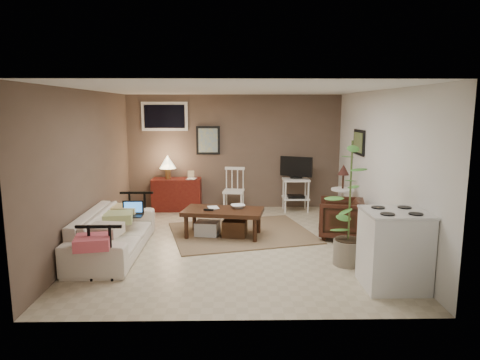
{
  "coord_description": "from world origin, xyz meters",
  "views": [
    {
      "loc": [
        -0.04,
        -6.54,
        2.14
      ],
      "look_at": [
        0.09,
        0.35,
        0.96
      ],
      "focal_mm": 32.0,
      "sensor_mm": 36.0,
      "label": 1
    }
  ],
  "objects_px": {
    "spindle_chair": "(234,191)",
    "stove": "(394,249)",
    "coffee_table": "(223,221)",
    "potted_plant": "(350,199)",
    "red_console": "(176,191)",
    "side_table": "(343,188)",
    "tv_stand": "(296,182)",
    "armchair": "(341,216)",
    "sofa": "(113,226)"
  },
  "relations": [
    {
      "from": "spindle_chair",
      "to": "tv_stand",
      "type": "xyz_separation_m",
      "value": [
        1.29,
        0.04,
        0.18
      ]
    },
    {
      "from": "spindle_chair",
      "to": "stove",
      "type": "relative_size",
      "value": 0.96
    },
    {
      "from": "tv_stand",
      "to": "armchair",
      "type": "bearing_deg",
      "value": -75.63
    },
    {
      "from": "coffee_table",
      "to": "stove",
      "type": "height_order",
      "value": "stove"
    },
    {
      "from": "coffee_table",
      "to": "tv_stand",
      "type": "relative_size",
      "value": 1.23
    },
    {
      "from": "spindle_chair",
      "to": "stove",
      "type": "bearing_deg",
      "value": -63.53
    },
    {
      "from": "spindle_chair",
      "to": "tv_stand",
      "type": "distance_m",
      "value": 1.3
    },
    {
      "from": "armchair",
      "to": "sofa",
      "type": "bearing_deg",
      "value": -65.02
    },
    {
      "from": "coffee_table",
      "to": "potted_plant",
      "type": "distance_m",
      "value": 2.27
    },
    {
      "from": "spindle_chair",
      "to": "tv_stand",
      "type": "relative_size",
      "value": 0.8
    },
    {
      "from": "coffee_table",
      "to": "spindle_chair",
      "type": "relative_size",
      "value": 1.54
    },
    {
      "from": "potted_plant",
      "to": "coffee_table",
      "type": "bearing_deg",
      "value": 143.25
    },
    {
      "from": "coffee_table",
      "to": "red_console",
      "type": "distance_m",
      "value": 2.17
    },
    {
      "from": "sofa",
      "to": "side_table",
      "type": "xyz_separation_m",
      "value": [
        3.77,
        1.5,
        0.27
      ]
    },
    {
      "from": "sofa",
      "to": "potted_plant",
      "type": "distance_m",
      "value": 3.42
    },
    {
      "from": "tv_stand",
      "to": "armchair",
      "type": "xyz_separation_m",
      "value": [
        0.48,
        -1.87,
        -0.24
      ]
    },
    {
      "from": "red_console",
      "to": "stove",
      "type": "xyz_separation_m",
      "value": [
        3.11,
        -3.97,
        0.07
      ]
    },
    {
      "from": "tv_stand",
      "to": "red_console",
      "type": "bearing_deg",
      "value": 177.26
    },
    {
      "from": "armchair",
      "to": "potted_plant",
      "type": "height_order",
      "value": "potted_plant"
    },
    {
      "from": "sofa",
      "to": "spindle_chair",
      "type": "relative_size",
      "value": 2.35
    },
    {
      "from": "coffee_table",
      "to": "armchair",
      "type": "distance_m",
      "value": 1.96
    },
    {
      "from": "potted_plant",
      "to": "armchair",
      "type": "bearing_deg",
      "value": 80.27
    },
    {
      "from": "tv_stand",
      "to": "armchair",
      "type": "relative_size",
      "value": 1.59
    },
    {
      "from": "sofa",
      "to": "tv_stand",
      "type": "height_order",
      "value": "tv_stand"
    },
    {
      "from": "spindle_chair",
      "to": "red_console",
      "type": "bearing_deg",
      "value": 172.56
    },
    {
      "from": "red_console",
      "to": "side_table",
      "type": "height_order",
      "value": "red_console"
    },
    {
      "from": "red_console",
      "to": "side_table",
      "type": "distance_m",
      "value": 3.42
    },
    {
      "from": "sofa",
      "to": "spindle_chair",
      "type": "distance_m",
      "value": 3.09
    },
    {
      "from": "spindle_chair",
      "to": "stove",
      "type": "distance_m",
      "value": 4.25
    },
    {
      "from": "sofa",
      "to": "armchair",
      "type": "xyz_separation_m",
      "value": [
        3.55,
        0.7,
        -0.06
      ]
    },
    {
      "from": "coffee_table",
      "to": "tv_stand",
      "type": "distance_m",
      "value": 2.34
    },
    {
      "from": "tv_stand",
      "to": "side_table",
      "type": "xyz_separation_m",
      "value": [
        0.7,
        -1.06,
        0.09
      ]
    },
    {
      "from": "red_console",
      "to": "side_table",
      "type": "xyz_separation_m",
      "value": [
        3.2,
        -1.18,
        0.29
      ]
    },
    {
      "from": "sofa",
      "to": "spindle_chair",
      "type": "height_order",
      "value": "spindle_chair"
    },
    {
      "from": "armchair",
      "to": "potted_plant",
      "type": "distance_m",
      "value": 1.37
    },
    {
      "from": "sofa",
      "to": "spindle_chair",
      "type": "bearing_deg",
      "value": -35.31
    },
    {
      "from": "tv_stand",
      "to": "stove",
      "type": "height_order",
      "value": "tv_stand"
    },
    {
      "from": "sofa",
      "to": "coffee_table",
      "type": "bearing_deg",
      "value": -64.12
    },
    {
      "from": "stove",
      "to": "side_table",
      "type": "bearing_deg",
      "value": 88.14
    },
    {
      "from": "side_table",
      "to": "potted_plant",
      "type": "relative_size",
      "value": 0.64
    },
    {
      "from": "side_table",
      "to": "sofa",
      "type": "bearing_deg",
      "value": -158.35
    },
    {
      "from": "coffee_table",
      "to": "armchair",
      "type": "relative_size",
      "value": 1.95
    },
    {
      "from": "red_console",
      "to": "tv_stand",
      "type": "distance_m",
      "value": 2.51
    },
    {
      "from": "side_table",
      "to": "armchair",
      "type": "relative_size",
      "value": 1.55
    },
    {
      "from": "sofa",
      "to": "stove",
      "type": "bearing_deg",
      "value": -109.2
    },
    {
      "from": "red_console",
      "to": "coffee_table",
      "type": "bearing_deg",
      "value": -61.88
    },
    {
      "from": "side_table",
      "to": "stove",
      "type": "bearing_deg",
      "value": -91.86
    },
    {
      "from": "tv_stand",
      "to": "side_table",
      "type": "bearing_deg",
      "value": -56.75
    },
    {
      "from": "coffee_table",
      "to": "sofa",
      "type": "distance_m",
      "value": 1.78
    },
    {
      "from": "coffee_table",
      "to": "spindle_chair",
      "type": "height_order",
      "value": "spindle_chair"
    }
  ]
}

